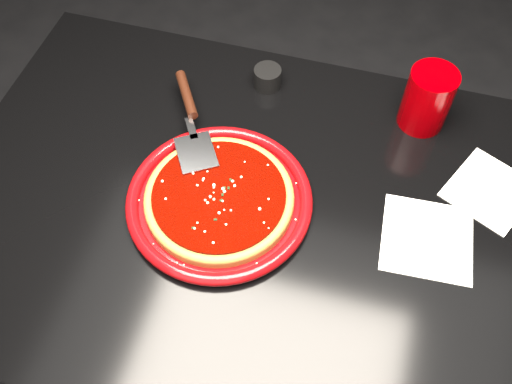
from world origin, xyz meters
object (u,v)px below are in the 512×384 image
(table, at_px, (265,296))
(cup, at_px, (427,99))
(plate, at_px, (219,200))
(ramekin, at_px, (268,78))
(pizza_server, at_px, (192,120))

(table, xyz_separation_m, cup, (0.24, 0.29, 0.44))
(table, bearing_deg, plate, -175.19)
(cup, bearing_deg, ramekin, 177.80)
(table, height_order, ramekin, ramekin)
(cup, distance_m, ramekin, 0.32)
(pizza_server, bearing_deg, cup, -11.86)
(plate, xyz_separation_m, ramekin, (0.01, 0.31, 0.01))
(cup, bearing_deg, table, -129.20)
(plate, bearing_deg, cup, 42.42)
(plate, height_order, cup, cup)
(plate, xyz_separation_m, cup, (0.33, 0.30, 0.05))
(plate, height_order, pizza_server, pizza_server)
(cup, xyz_separation_m, ramekin, (-0.32, 0.01, -0.04))
(ramekin, bearing_deg, table, -74.57)
(pizza_server, relative_size, cup, 2.27)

